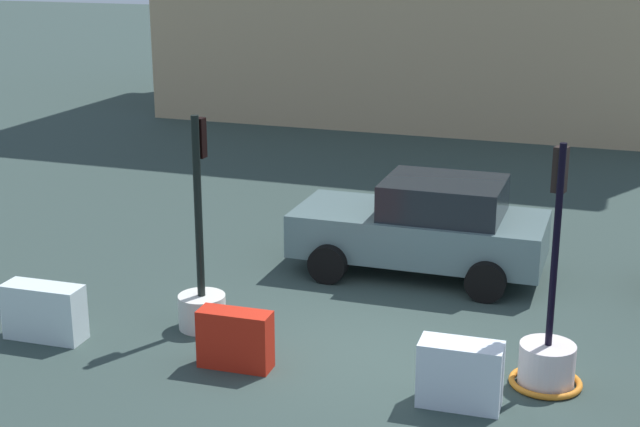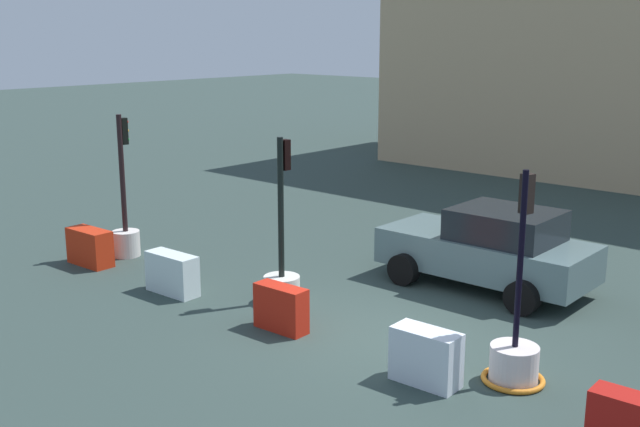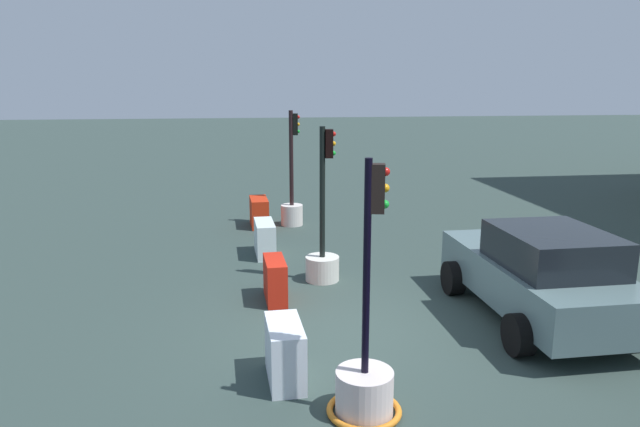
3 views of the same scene
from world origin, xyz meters
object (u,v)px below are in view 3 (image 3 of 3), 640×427
traffic_light_0 (292,203)px  construction_barrier_1 (265,239)px  traffic_light_1 (323,253)px  traffic_light_2 (365,381)px  construction_barrier_0 (259,212)px  car_grey_saloon (540,274)px  construction_barrier_3 (285,353)px  construction_barrier_2 (275,280)px

traffic_light_0 → construction_barrier_1: traffic_light_0 is taller
traffic_light_1 → traffic_light_2: traffic_light_2 is taller
construction_barrier_0 → traffic_light_0: bearing=89.9°
car_grey_saloon → construction_barrier_3: bearing=-71.3°
traffic_light_1 → construction_barrier_0: (-4.83, -1.13, -0.17)m
traffic_light_1 → construction_barrier_0: bearing=-166.8°
traffic_light_2 → construction_barrier_1: size_ratio=2.70×
construction_barrier_1 → traffic_light_2: bearing=7.5°
construction_barrier_1 → car_grey_saloon: 6.31m
traffic_light_0 → car_grey_saloon: size_ratio=0.77×
traffic_light_2 → construction_barrier_2: bearing=-167.9°
car_grey_saloon → traffic_light_0: bearing=-154.2°
construction_barrier_0 → car_grey_saloon: bearing=31.5°
construction_barrier_0 → construction_barrier_1: size_ratio=0.98×
construction_barrier_0 → construction_barrier_1: construction_barrier_1 is taller
construction_barrier_2 → car_grey_saloon: size_ratio=0.24×
traffic_light_2 → construction_barrier_3: size_ratio=3.07×
traffic_light_0 → construction_barrier_1: (2.89, -0.91, -0.23)m
construction_barrier_1 → car_grey_saloon: bearing=45.0°
traffic_light_0 → construction_barrier_0: bearing=-90.1°
traffic_light_1 → car_grey_saloon: traffic_light_1 is taller
construction_barrier_1 → construction_barrier_3: construction_barrier_3 is taller
construction_barrier_3 → car_grey_saloon: size_ratio=0.24×
traffic_light_2 → construction_barrier_1: traffic_light_2 is taller
construction_barrier_1 → construction_barrier_2: 2.94m
traffic_light_0 → construction_barrier_2: traffic_light_0 is taller
traffic_light_0 → construction_barrier_3: 8.89m
traffic_light_2 → construction_barrier_3: traffic_light_2 is taller
traffic_light_1 → car_grey_saloon: size_ratio=0.75×
traffic_light_0 → traffic_light_1: bearing=2.3°
construction_barrier_2 → construction_barrier_3: construction_barrier_3 is taller
traffic_light_2 → car_grey_saloon: size_ratio=0.75×
traffic_light_1 → construction_barrier_2: 1.45m
traffic_light_0 → construction_barrier_0: (-0.00, -0.94, -0.24)m
traffic_light_1 → construction_barrier_1: traffic_light_1 is taller
construction_barrier_2 → traffic_light_0: bearing=171.7°
construction_barrier_1 → car_grey_saloon: car_grey_saloon is taller
construction_barrier_1 → construction_barrier_0: bearing=-179.4°
construction_barrier_0 → construction_barrier_2: bearing=0.9°
traffic_light_0 → construction_barrier_3: (8.84, -0.90, -0.23)m
traffic_light_0 → traffic_light_2: bearing=-0.0°
traffic_light_1 → car_grey_saloon: 4.21m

